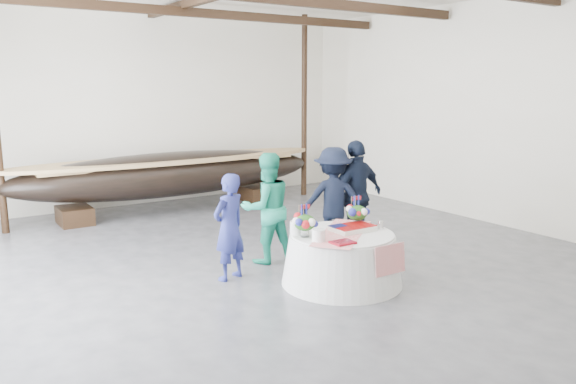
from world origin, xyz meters
TOP-DOWN VIEW (x-y plane):
  - floor at (0.00, 0.00)m, footprint 10.00×12.00m
  - wall_back at (0.00, 6.00)m, footprint 10.00×0.02m
  - wall_right at (5.00, 0.00)m, footprint 0.02×12.00m
  - pavilion_structure at (0.00, 0.81)m, footprint 9.80×11.76m
  - longboat_display at (-0.07, 4.75)m, footprint 7.15×1.43m
  - banquet_table at (0.16, -0.99)m, footprint 1.72×1.72m
  - tabletop_items at (0.10, -0.87)m, footprint 1.58×1.43m
  - guest_woman_blue at (-1.09, 0.06)m, footprint 0.66×0.54m
  - guest_woman_teal at (-0.21, 0.47)m, footprint 0.93×0.76m
  - guest_man_left at (1.04, 0.36)m, footprint 1.33×1.13m
  - guest_man_right at (1.48, 0.27)m, footprint 1.13×0.53m

SIDE VIEW (x-z plane):
  - floor at x=0.00m, z-range -0.01..0.01m
  - banquet_table at x=0.16m, z-range 0.00..0.74m
  - guest_woman_blue at x=-1.09m, z-range 0.00..1.57m
  - longboat_display at x=-0.07m, z-range 0.19..1.53m
  - guest_woman_teal at x=-0.21m, z-range 0.00..1.77m
  - tabletop_items at x=0.10m, z-range 0.69..1.09m
  - guest_man_left at x=1.04m, z-range 0.00..1.79m
  - guest_man_right at x=1.48m, z-range 0.00..1.89m
  - wall_back at x=0.00m, z-range 0.00..4.50m
  - wall_right at x=5.00m, z-range 0.00..4.50m
  - pavilion_structure at x=0.00m, z-range 1.75..6.25m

